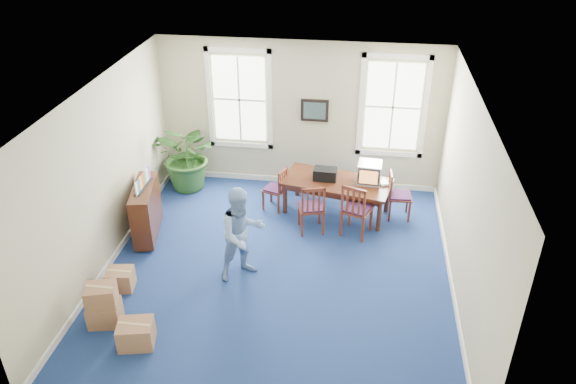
# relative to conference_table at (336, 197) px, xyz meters

# --- Properties ---
(floor) EXTENTS (6.50, 6.50, 0.00)m
(floor) POSITION_rel_conference_table_xyz_m (-0.88, -2.08, -0.36)
(floor) COLOR navy
(floor) RESTS_ON ground
(ceiling) EXTENTS (6.50, 6.50, 0.00)m
(ceiling) POSITION_rel_conference_table_xyz_m (-0.88, -2.08, 2.84)
(ceiling) COLOR white
(ceiling) RESTS_ON ground
(wall_back) EXTENTS (6.50, 0.00, 6.50)m
(wall_back) POSITION_rel_conference_table_xyz_m (-0.88, 1.17, 1.24)
(wall_back) COLOR #B8AF8E
(wall_back) RESTS_ON ground
(wall_front) EXTENTS (6.50, 0.00, 6.50)m
(wall_front) POSITION_rel_conference_table_xyz_m (-0.88, -5.33, 1.24)
(wall_front) COLOR #B8AF8E
(wall_front) RESTS_ON ground
(wall_left) EXTENTS (0.00, 6.50, 6.50)m
(wall_left) POSITION_rel_conference_table_xyz_m (-3.88, -2.08, 1.24)
(wall_left) COLOR #B8AF8E
(wall_left) RESTS_ON ground
(wall_right) EXTENTS (0.00, 6.50, 6.50)m
(wall_right) POSITION_rel_conference_table_xyz_m (2.12, -2.08, 1.24)
(wall_right) COLOR #B8AF8E
(wall_right) RESTS_ON ground
(baseboard_back) EXTENTS (6.00, 0.04, 0.12)m
(baseboard_back) POSITION_rel_conference_table_xyz_m (-0.88, 1.14, -0.30)
(baseboard_back) COLOR white
(baseboard_back) RESTS_ON ground
(baseboard_left) EXTENTS (0.04, 6.50, 0.12)m
(baseboard_left) POSITION_rel_conference_table_xyz_m (-3.85, -2.08, -0.30)
(baseboard_left) COLOR white
(baseboard_left) RESTS_ON ground
(baseboard_right) EXTENTS (0.04, 6.50, 0.12)m
(baseboard_right) POSITION_rel_conference_table_xyz_m (2.09, -2.08, -0.30)
(baseboard_right) COLOR white
(baseboard_right) RESTS_ON ground
(window_left) EXTENTS (1.40, 0.12, 2.20)m
(window_left) POSITION_rel_conference_table_xyz_m (-2.18, 1.15, 1.54)
(window_left) COLOR white
(window_left) RESTS_ON ground
(window_right) EXTENTS (1.40, 0.12, 2.20)m
(window_right) POSITION_rel_conference_table_xyz_m (1.02, 1.15, 1.54)
(window_right) COLOR white
(window_right) RESTS_ON ground
(wall_picture) EXTENTS (0.58, 0.06, 0.48)m
(wall_picture) POSITION_rel_conference_table_xyz_m (-0.58, 1.12, 1.39)
(wall_picture) COLOR black
(wall_picture) RESTS_ON ground
(conference_table) EXTENTS (2.29, 1.39, 0.73)m
(conference_table) POSITION_rel_conference_table_xyz_m (0.00, 0.00, 0.00)
(conference_table) COLOR #442011
(conference_table) RESTS_ON ground
(crt_tv) EXTENTS (0.49, 0.53, 0.42)m
(crt_tv) POSITION_rel_conference_table_xyz_m (0.63, 0.05, 0.57)
(crt_tv) COLOR #B7B7BC
(crt_tv) RESTS_ON conference_table
(game_console) EXTENTS (0.22, 0.25, 0.05)m
(game_console) POSITION_rel_conference_table_xyz_m (0.92, 0.00, 0.39)
(game_console) COLOR white
(game_console) RESTS_ON conference_table
(equipment_bag) EXTENTS (0.47, 0.32, 0.23)m
(equipment_bag) POSITION_rel_conference_table_xyz_m (-0.24, 0.05, 0.48)
(equipment_bag) COLOR black
(equipment_bag) RESTS_ON conference_table
(chair_near_left) EXTENTS (0.58, 0.58, 1.05)m
(chair_near_left) POSITION_rel_conference_table_xyz_m (-0.44, -0.73, 0.16)
(chair_near_left) COLOR maroon
(chair_near_left) RESTS_ON ground
(chair_near_right) EXTENTS (0.64, 0.64, 1.12)m
(chair_near_right) POSITION_rel_conference_table_xyz_m (0.44, -0.73, 0.20)
(chair_near_right) COLOR maroon
(chair_near_right) RESTS_ON ground
(chair_end_left) EXTENTS (0.52, 0.52, 0.91)m
(chair_end_left) POSITION_rel_conference_table_xyz_m (-1.26, 0.00, 0.09)
(chair_end_left) COLOR maroon
(chair_end_left) RESTS_ON ground
(chair_end_right) EXTENTS (0.47, 0.47, 0.99)m
(chair_end_right) POSITION_rel_conference_table_xyz_m (1.26, 0.00, 0.13)
(chair_end_right) COLOR maroon
(chair_end_right) RESTS_ON ground
(man) EXTENTS (1.04, 1.00, 1.68)m
(man) POSITION_rel_conference_table_xyz_m (-1.44, -2.26, 0.48)
(man) COLOR #7C9FD2
(man) RESTS_ON ground
(credenza) EXTENTS (0.60, 1.32, 1.00)m
(credenza) POSITION_rel_conference_table_xyz_m (-3.50, -1.32, 0.14)
(credenza) COLOR #442011
(credenza) RESTS_ON ground
(brochure_rack) EXTENTS (0.13, 0.64, 0.28)m
(brochure_rack) POSITION_rel_conference_table_xyz_m (-3.48, -1.32, 0.78)
(brochure_rack) COLOR #99999E
(brochure_rack) RESTS_ON credenza
(potted_plant) EXTENTS (1.75, 1.64, 1.56)m
(potted_plant) POSITION_rel_conference_table_xyz_m (-3.21, 0.58, 0.42)
(potted_plant) COLOR #28541E
(potted_plant) RESTS_ON ground
(cardboard_boxes) EXTENTS (1.50, 1.50, 0.74)m
(cardboard_boxes) POSITION_rel_conference_table_xyz_m (-3.13, -3.65, 0.01)
(cardboard_boxes) COLOR #A16F4C
(cardboard_boxes) RESTS_ON ground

